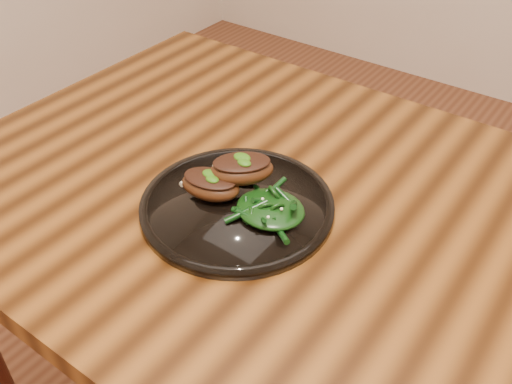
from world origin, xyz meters
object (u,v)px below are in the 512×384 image
desk (415,298)px  plate (237,206)px  greens_heap (271,205)px  lamb_chop_front (210,184)px

desk → plate: 0.30m
greens_heap → plate: bearing=-174.8°
desk → lamb_chop_front: size_ratio=15.49×
desk → plate: bearing=-165.3°
plate → lamb_chop_front: size_ratio=2.83×
desk → lamb_chop_front: bearing=-165.4°
desk → lamb_chop_front: (-0.31, -0.08, 0.12)m
plate → greens_heap: greens_heap is taller
desk → plate: size_ratio=5.48×
plate → greens_heap: (0.06, 0.01, 0.02)m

